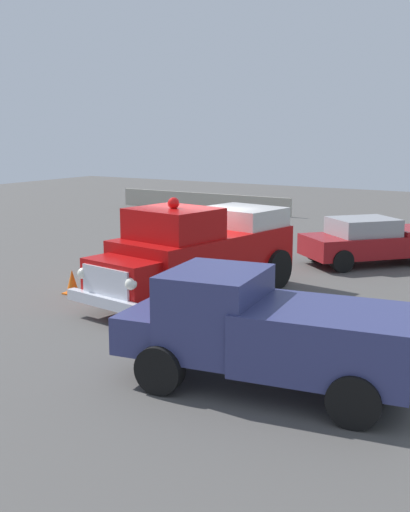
% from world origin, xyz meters
% --- Properties ---
extents(ground_plane, '(60.00, 60.00, 0.00)m').
position_xyz_m(ground_plane, '(0.00, 0.00, 0.00)').
color(ground_plane, '#514F4C').
extents(vintage_fire_truck, '(3.15, 6.21, 2.59)m').
position_xyz_m(vintage_fire_truck, '(0.53, -0.60, 1.20)').
color(vintage_fire_truck, black).
rests_on(vintage_fire_truck, ground).
extents(classic_hot_rod, '(4.27, 4.50, 1.46)m').
position_xyz_m(classic_hot_rod, '(3.02, 5.62, 0.75)').
color(classic_hot_rod, black).
rests_on(classic_hot_rod, ground).
extents(parked_pickup, '(5.01, 2.58, 1.90)m').
position_xyz_m(parked_pickup, '(4.62, -5.10, 0.99)').
color(parked_pickup, black).
rests_on(parked_pickup, ground).
extents(lawn_chair_near_truck, '(0.66, 0.66, 1.02)m').
position_xyz_m(lawn_chair_near_truck, '(-1.00, 2.68, 0.59)').
color(lawn_chair_near_truck, '#B7BABF').
rests_on(lawn_chair_near_truck, ground).
extents(spectator_seated, '(0.57, 0.64, 1.29)m').
position_xyz_m(spectator_seated, '(-0.94, 2.56, 0.70)').
color(spectator_seated, '#383842').
rests_on(spectator_seated, ground).
extents(traffic_cone, '(0.40, 0.40, 0.64)m').
position_xyz_m(traffic_cone, '(-2.37, -2.12, 0.31)').
color(traffic_cone, orange).
rests_on(traffic_cone, ground).
extents(background_fence, '(9.98, 0.12, 0.90)m').
position_xyz_m(background_fence, '(-8.61, 14.32, 0.45)').
color(background_fence, '#A8A393').
rests_on(background_fence, ground).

